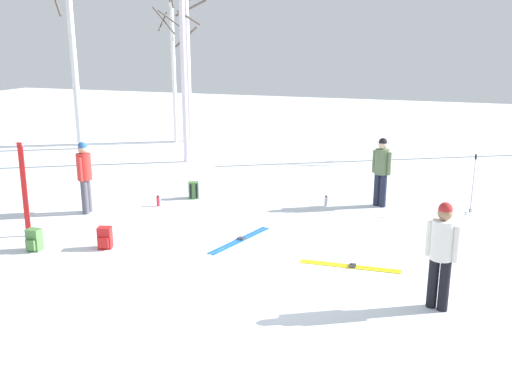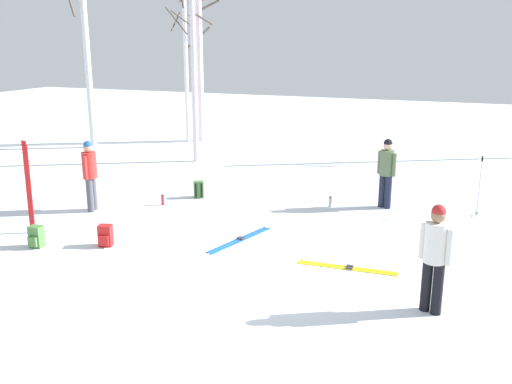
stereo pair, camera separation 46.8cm
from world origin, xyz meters
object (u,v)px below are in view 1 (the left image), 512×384
Objects in this scene: birch_tree_3 at (183,50)px; ski_pair_lying_1 at (350,266)px; birch_tree_2 at (187,57)px; water_bottle_1 at (158,201)px; birch_tree_1 at (173,52)px; water_bottle_0 at (326,201)px; ski_poles_0 at (473,182)px; birch_tree_0 at (72,54)px; ski_pair_planted_0 at (24,190)px; backpack_1 at (193,190)px; person_1 at (84,173)px; person_0 at (381,168)px; backpack_0 at (105,238)px; backpack_2 at (34,240)px; ski_pair_lying_0 at (240,240)px; person_2 at (442,249)px.

ski_pair_lying_1 is at bearing -47.06° from birch_tree_3.
birch_tree_3 reaches higher than birch_tree_2.
birch_tree_3 reaches higher than water_bottle_1.
birch_tree_1 is at bearing -123.89° from birch_tree_2.
ski_poles_0 is at bearing 8.76° from water_bottle_0.
birch_tree_3 is at bearing -9.37° from birch_tree_0.
birch_tree_2 is at bearing 56.11° from birch_tree_1.
ski_pair_planted_0 is 4.57× the size of backpack_1.
person_1 is 1.20× the size of ski_poles_0.
backpack_1 is at bearing -173.34° from water_bottle_0.
ski_poles_0 is at bearing -32.65° from birch_tree_2.
person_0 is at bearing -35.74° from birch_tree_1.
birch_tree_3 reaches higher than backpack_0.
person_1 reaches higher than ski_poles_0.
backpack_2 is 0.07× the size of birch_tree_2.
birch_tree_1 is (-2.68, 11.56, 3.31)m from backpack_2.
person_0 is 0.24× the size of birch_tree_3.
water_bottle_0 is (1.17, 3.00, 0.12)m from ski_pair_lying_0.
ski_poles_0 is at bearing 83.34° from person_2.
backpack_2 is 3.59m from water_bottle_1.
person_0 reaches higher than backpack_1.
person_0 is 3.90× the size of backpack_1.
birch_tree_3 reaches higher than water_bottle_0.
ski_pair_lying_0 is 4.31× the size of backpack_1.
person_1 is 0.26× the size of birch_tree_0.
ski_poles_0 is (8.89, 4.69, -0.24)m from ski_pair_planted_0.
water_bottle_0 reaches higher than ski_pair_lying_0.
birch_tree_0 reaches higher than backpack_0.
ski_pair_planted_0 is 0.31× the size of birch_tree_0.
ski_pair_lying_0 is at bearing -125.30° from person_0.
birch_tree_3 is at bearing 94.95° from backpack_2.
ski_pair_lying_0 is 3.22m from water_bottle_0.
backpack_0 is 1.37m from backpack_2.
ski_pair_planted_0 is at bearing -142.82° from water_bottle_0.
birch_tree_3 reaches higher than person_0.
water_bottle_1 is (1.35, 1.03, -0.85)m from person_1.
birch_tree_1 is 1.08× the size of birch_tree_2.
birch_tree_3 is at bearing 146.91° from water_bottle_0.
water_bottle_1 is 9.72m from birch_tree_2.
ski_pair_lying_1 is at bearing -35.02° from backpack_1.
person_2 reaches higher than backpack_1.
person_0 is 0.26× the size of birch_tree_0.
person_2 is 7.62m from backpack_2.
backpack_0 is (1.93, -0.10, -0.79)m from ski_pair_planted_0.
birch_tree_0 reaches higher than person_1.
water_bottle_1 is at bearing 155.92° from ski_pair_lying_1.
person_2 is 0.25× the size of birch_tree_1.
person_0 is 0.93× the size of ski_pair_lying_1.
ski_poles_0 is at bearing 7.70° from backpack_1.
ski_poles_0 is (8.70, 2.89, -0.22)m from person_1.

